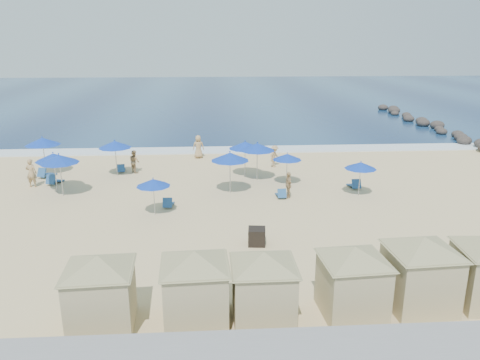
# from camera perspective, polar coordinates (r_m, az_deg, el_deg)

# --- Properties ---
(ground) EXTENTS (160.00, 160.00, 0.00)m
(ground) POSITION_cam_1_polar(r_m,az_deg,el_deg) (25.35, -4.82, -4.48)
(ground) COLOR beige
(ground) RESTS_ON ground
(ocean) EXTENTS (160.00, 80.00, 0.06)m
(ocean) POSITION_cam_1_polar(r_m,az_deg,el_deg) (79.15, -4.13, 10.18)
(ocean) COLOR #0E264E
(ocean) RESTS_ON ground
(surf_line) EXTENTS (160.00, 2.50, 0.08)m
(surf_line) POSITION_cam_1_polar(r_m,az_deg,el_deg) (40.18, -4.44, 3.64)
(surf_line) COLOR white
(surf_line) RESTS_ON ground
(rock_jetty) EXTENTS (2.56, 26.66, 0.96)m
(rock_jetty) POSITION_cam_1_polar(r_m,az_deg,el_deg) (54.57, 21.93, 6.34)
(rock_jetty) COLOR #2A2523
(rock_jetty) RESTS_ON ground
(trash_bin) EXTENTS (0.87, 0.87, 0.79)m
(trash_bin) POSITION_cam_1_polar(r_m,az_deg,el_deg) (21.87, 2.06, -6.90)
(trash_bin) COLOR black
(trash_bin) RESTS_ON ground
(cabana_0) EXTENTS (4.49, 4.49, 2.82)m
(cabana_0) POSITION_cam_1_polar(r_m,az_deg,el_deg) (16.22, -16.72, -11.82)
(cabana_0) COLOR tan
(cabana_0) RESTS_ON ground
(cabana_1) EXTENTS (4.53, 4.53, 2.85)m
(cabana_1) POSITION_cam_1_polar(r_m,az_deg,el_deg) (15.86, -5.49, -11.75)
(cabana_1) COLOR tan
(cabana_1) RESTS_ON ground
(cabana_2) EXTENTS (4.40, 4.40, 2.76)m
(cabana_2) POSITION_cam_1_polar(r_m,az_deg,el_deg) (15.92, 2.90, -11.77)
(cabana_2) COLOR tan
(cabana_2) RESTS_ON ground
(cabana_3) EXTENTS (4.44, 4.44, 2.79)m
(cabana_3) POSITION_cam_1_polar(r_m,az_deg,el_deg) (16.65, 13.64, -10.82)
(cabana_3) COLOR tan
(cabana_3) RESTS_ON ground
(cabana_4) EXTENTS (4.70, 4.70, 2.95)m
(cabana_4) POSITION_cam_1_polar(r_m,az_deg,el_deg) (17.74, 21.24, -9.43)
(cabana_4) COLOR tan
(cabana_4) RESTS_ON ground
(umbrella_0) EXTENTS (2.22, 2.22, 2.53)m
(umbrella_0) POSITION_cam_1_polar(r_m,az_deg,el_deg) (31.05, -21.80, 2.60)
(umbrella_0) COLOR #A5A8AD
(umbrella_0) RESTS_ON ground
(umbrella_1) EXTENTS (2.39, 2.39, 2.72)m
(umbrella_1) POSITION_cam_1_polar(r_m,az_deg,el_deg) (35.32, -22.95, 4.36)
(umbrella_1) COLOR #A5A8AD
(umbrella_1) RESTS_ON ground
(umbrella_2) EXTENTS (2.34, 2.34, 2.67)m
(umbrella_2) POSITION_cam_1_polar(r_m,az_deg,el_deg) (29.96, -21.19, 2.41)
(umbrella_2) COLOR #A5A8AD
(umbrella_2) RESTS_ON ground
(umbrella_3) EXTENTS (2.26, 2.26, 2.57)m
(umbrella_3) POSITION_cam_1_polar(r_m,az_deg,el_deg) (33.32, -15.01, 4.21)
(umbrella_3) COLOR #A5A8AD
(umbrella_3) RESTS_ON ground
(umbrella_4) EXTENTS (1.84, 1.84, 2.10)m
(umbrella_4) POSITION_cam_1_polar(r_m,az_deg,el_deg) (25.41, -10.53, -0.31)
(umbrella_4) COLOR #A5A8AD
(umbrella_4) RESTS_ON ground
(umbrella_5) EXTENTS (2.33, 2.33, 2.65)m
(umbrella_5) POSITION_cam_1_polar(r_m,az_deg,el_deg) (31.14, 2.12, 4.05)
(umbrella_5) COLOR #A5A8AD
(umbrella_5) RESTS_ON ground
(umbrella_6) EXTENTS (2.35, 2.35, 2.67)m
(umbrella_6) POSITION_cam_1_polar(r_m,az_deg,el_deg) (28.47, -1.23, 2.87)
(umbrella_6) COLOR #A5A8AD
(umbrella_6) RESTS_ON ground
(umbrella_7) EXTENTS (2.25, 2.25, 2.56)m
(umbrella_7) POSITION_cam_1_polar(r_m,az_deg,el_deg) (32.02, 0.62, 4.27)
(umbrella_7) COLOR #A5A8AD
(umbrella_7) RESTS_ON ground
(umbrella_8) EXTENTS (1.89, 1.89, 2.15)m
(umbrella_8) POSITION_cam_1_polar(r_m,az_deg,el_deg) (30.44, 5.78, 2.83)
(umbrella_8) COLOR #A5A8AD
(umbrella_8) RESTS_ON ground
(umbrella_9) EXTENTS (1.92, 1.92, 2.19)m
(umbrella_9) POSITION_cam_1_polar(r_m,az_deg,el_deg) (29.00, 14.50, 1.73)
(umbrella_9) COLOR #A5A8AD
(umbrella_9) RESTS_ON ground
(beach_chair_0) EXTENTS (1.07, 1.49, 0.75)m
(beach_chair_0) POSITION_cam_1_polar(r_m,az_deg,el_deg) (34.97, -22.62, 0.73)
(beach_chair_0) COLOR #245086
(beach_chair_0) RESTS_ON ground
(beach_chair_1) EXTENTS (0.89, 1.45, 0.75)m
(beach_chair_1) POSITION_cam_1_polar(r_m,az_deg,el_deg) (33.11, -21.74, -0.03)
(beach_chair_1) COLOR #245086
(beach_chair_1) RESTS_ON ground
(beach_chair_2) EXTENTS (0.66, 1.22, 0.64)m
(beach_chair_2) POSITION_cam_1_polar(r_m,az_deg,el_deg) (34.64, -14.26, 1.31)
(beach_chair_2) COLOR #245086
(beach_chair_2) RESTS_ON ground
(beach_chair_3) EXTENTS (0.60, 1.21, 0.65)m
(beach_chair_3) POSITION_cam_1_polar(r_m,az_deg,el_deg) (26.91, -8.74, -2.82)
(beach_chair_3) COLOR #245086
(beach_chair_3) RESTS_ON ground
(beach_chair_4) EXTENTS (0.55, 1.18, 0.64)m
(beach_chair_4) POSITION_cam_1_polar(r_m,az_deg,el_deg) (28.28, 5.02, -1.71)
(beach_chair_4) COLOR #245086
(beach_chair_4) RESTS_ON ground
(beach_chair_5) EXTENTS (0.63, 1.31, 0.71)m
(beach_chair_5) POSITION_cam_1_polar(r_m,az_deg,el_deg) (30.78, 13.78, -0.55)
(beach_chair_5) COLOR #245086
(beach_chair_5) RESTS_ON ground
(beachgoer_0) EXTENTS (0.73, 0.53, 1.88)m
(beachgoer_0) POSITION_cam_1_polar(r_m,az_deg,el_deg) (32.85, -24.10, 0.80)
(beachgoer_0) COLOR tan
(beachgoer_0) RESTS_ON ground
(beachgoer_1) EXTENTS (0.97, 1.00, 1.62)m
(beachgoer_1) POSITION_cam_1_polar(r_m,az_deg,el_deg) (34.18, -12.76, 2.23)
(beachgoer_1) COLOR tan
(beachgoer_1) RESTS_ON ground
(beachgoer_2) EXTENTS (0.47, 0.96, 1.59)m
(beachgoer_2) POSITION_cam_1_polar(r_m,az_deg,el_deg) (28.16, 5.90, -0.59)
(beachgoer_2) COLOR tan
(beachgoer_2) RESTS_ON ground
(beachgoer_3) EXTENTS (1.12, 1.20, 1.63)m
(beachgoer_3) POSITION_cam_1_polar(r_m,az_deg,el_deg) (34.90, 4.22, 2.91)
(beachgoer_3) COLOR tan
(beachgoer_3) RESTS_ON ground
(beachgoer_4) EXTENTS (0.93, 0.63, 1.85)m
(beachgoer_4) POSITION_cam_1_polar(r_m,az_deg,el_deg) (37.55, -5.09, 4.07)
(beachgoer_4) COLOR tan
(beachgoer_4) RESTS_ON ground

